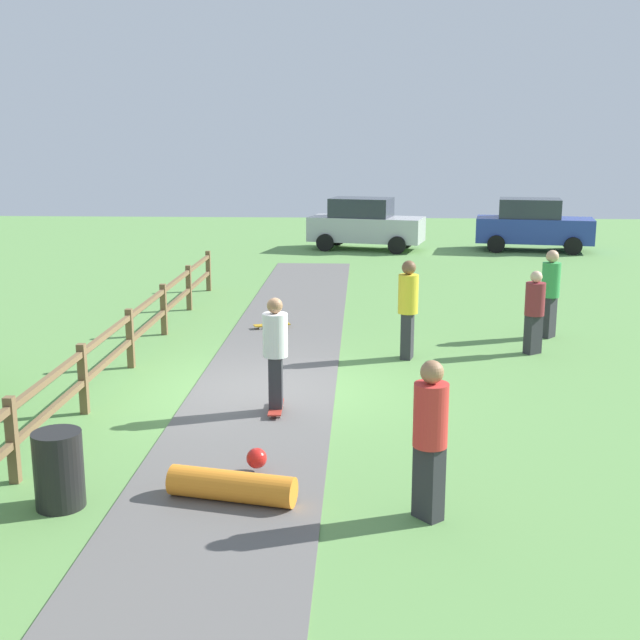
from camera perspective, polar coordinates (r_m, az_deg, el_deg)
The scene contains 13 objects.
ground_plane at distance 13.78m, azimuth -3.94°, elevation -4.93°, with size 60.00×60.00×0.00m, color #60934C.
asphalt_path at distance 13.78m, azimuth -3.94°, elevation -4.89°, with size 2.40×28.00×0.02m, color #605E5B.
wooden_fence at distance 14.14m, azimuth -14.50°, elevation -2.04°, with size 0.12×18.12×1.10m.
trash_bin at distance 9.93m, azimuth -17.70°, elevation -9.88°, with size 0.56×0.56×0.90m, color black.
skater_riding at distance 12.41m, azimuth -3.12°, elevation -2.03°, with size 0.39×0.81×1.78m.
skater_fallen at distance 9.79m, azimuth -6.00°, elevation -11.24°, with size 1.55×1.31×0.36m.
skateboard_loose at distance 18.13m, azimuth -3.36°, elevation -0.35°, with size 0.82×0.47×0.08m.
bystander_yellow at distance 15.57m, azimuth 6.14°, elevation 1.09°, with size 0.46×0.46×1.89m.
bystander_maroon at distance 16.40m, azimuth 14.69°, elevation 0.77°, with size 0.53×0.53×1.64m.
bystander_green at distance 17.81m, azimuth 15.72°, elevation 2.07°, with size 0.53×0.53×1.86m.
bystander_red at distance 9.07m, azimuth 7.67°, elevation -7.74°, with size 0.54×0.54×1.82m.
parked_car_silver at distance 30.92m, azimuth 3.15°, elevation 6.69°, with size 4.48×2.72×1.92m.
parked_car_blue at distance 31.55m, azimuth 14.58°, elevation 6.42°, with size 4.42×2.52×1.92m.
Camera 1 is at (1.63, -13.04, 4.15)m, focal length 46.04 mm.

